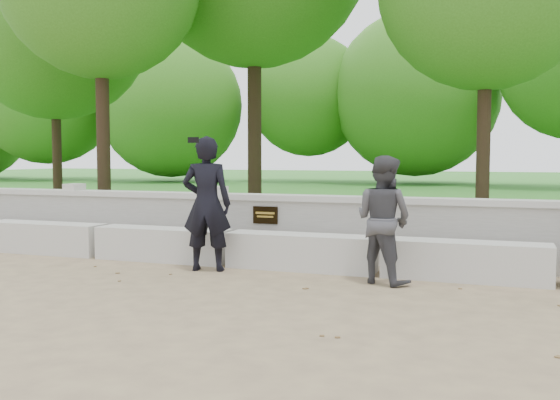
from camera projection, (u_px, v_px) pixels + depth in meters
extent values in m
plane|color=#98835D|center=(152.00, 295.00, 6.46)|extent=(80.00, 80.00, 0.00)
cube|color=#316C26|center=(390.00, 198.00, 19.58)|extent=(40.00, 22.00, 0.25)
cube|color=beige|center=(45.00, 238.00, 9.25)|extent=(1.90, 0.45, 0.45)
cube|color=beige|center=(163.00, 244.00, 8.57)|extent=(1.90, 0.45, 0.45)
cube|color=beige|center=(301.00, 252.00, 7.88)|extent=(1.90, 0.45, 0.45)
cube|color=beige|center=(465.00, 261.00, 7.20)|extent=(1.90, 0.45, 0.45)
cube|color=#B5B2AB|center=(249.00, 228.00, 8.87)|extent=(12.50, 0.25, 0.82)
cube|color=beige|center=(249.00, 197.00, 8.84)|extent=(12.50, 0.35, 0.08)
cube|color=black|center=(265.00, 215.00, 8.62)|extent=(0.36, 0.02, 0.24)
imported|color=black|center=(207.00, 204.00, 7.77)|extent=(0.69, 0.53, 1.68)
cube|color=black|center=(193.00, 140.00, 7.40)|extent=(0.14, 0.05, 0.07)
imported|color=#3C3B40|center=(383.00, 220.00, 7.02)|extent=(0.86, 0.79, 1.44)
cylinder|color=#382619|center=(56.00, 132.00, 16.83)|extent=(0.25, 0.25, 3.69)
sphere|color=#316718|center=(53.00, 10.00, 16.60)|extent=(5.09, 5.09, 5.09)
cylinder|color=#382619|center=(103.00, 119.00, 12.09)|extent=(0.26, 0.26, 3.82)
cylinder|color=#382619|center=(254.00, 103.00, 14.89)|extent=(0.33, 0.33, 4.93)
cylinder|color=#382619|center=(484.00, 126.00, 10.64)|extent=(0.23, 0.23, 3.42)
imported|color=#2E8833|center=(75.00, 200.00, 12.85)|extent=(0.36, 0.36, 0.57)
imported|color=#2E8833|center=(197.00, 213.00, 9.92)|extent=(0.33, 0.37, 0.58)
imported|color=#2E8833|center=(514.00, 224.00, 8.31)|extent=(0.61, 0.56, 0.57)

